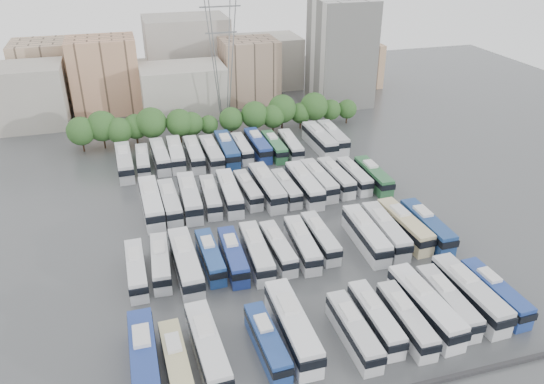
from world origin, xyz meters
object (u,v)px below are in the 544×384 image
object	(u,v)px
bus_r0_s0	(144,359)
bus_r2_s3	(190,197)
bus_r0_s12	(470,293)
bus_r3_s3	(176,154)
bus_r3_s1	(143,160)
bus_r1_s6	(278,247)
bus_r1_s5	(256,252)
bus_r2_s6	(248,189)
bus_r0_s8	(375,318)
bus_r3_s13	(333,137)
bus_r2_s10	(319,180)
bus_r2_s11	(336,177)
bus_r2_s2	(170,202)
bus_r3_s6	(227,149)
bus_r0_s2	(208,347)
bus_r1_s10	(366,234)
bus_r2_s7	(267,186)
bus_r0_s10	(425,305)
bus_r2_s8	(286,188)
apartment_tower	(341,53)
bus_r1_s7	(302,244)
bus_r1_s3	(210,256)
bus_r1_s11	(385,230)
bus_r1_s12	(404,225)
bus_r2_s5	(229,192)
bus_r0_s11	(447,301)
bus_r0_s5	(292,326)
bus_r2_s12	(354,175)
bus_r3_s0	(124,162)
bus_r0_s13	(495,292)
bus_r2_s13	(373,176)
bus_r3_s12	(319,139)
bus_r0_s9	(406,319)
bus_r3_s2	(160,156)
electricity_pylon	(222,44)
bus_r1_s2	(186,262)
bus_r0_s1	(176,362)
bus_r3_s8	(258,145)
bus_r1_s0	(136,269)
bus_r3_s9	(274,146)
bus_r1_s8	(320,237)
bus_r0_s4	(267,342)
bus_r3_s10	(291,145)

from	to	relation	value
bus_r0_s0	bus_r2_s3	distance (m)	36.47
bus_r0_s12	bus_r3_s3	size ratio (longest dim) A/B	1.06
bus_r3_s1	bus_r1_s6	bearing A→B (deg)	-64.26
bus_r1_s5	bus_r2_s6	xyz separation A→B (m)	(3.47, 19.33, -0.19)
bus_r0_s8	bus_r3_s13	distance (m)	56.97
bus_r2_s10	bus_r2_s11	distance (m)	3.40
bus_r2_s2	bus_r3_s6	bearing A→B (deg)	52.88
bus_r0_s2	bus_r1_s10	size ratio (longest dim) A/B	0.98
bus_r1_s6	bus_r2_s7	size ratio (longest dim) A/B	0.81
bus_r0_s10	bus_r2_s8	xyz separation A→B (m)	(-6.54, 35.05, -0.37)
apartment_tower	bus_r1_s7	xyz separation A→B (m)	(-32.16, -64.39, -11.20)
apartment_tower	bus_r0_s0	size ratio (longest dim) A/B	2.01
bus_r1_s3	bus_r2_s8	distance (m)	23.66
bus_r1_s11	bus_r1_s12	bearing A→B (deg)	10.00
bus_r2_s5	bus_r0_s11	bearing A→B (deg)	-58.94
bus_r1_s11	bus_r2_s10	distance (m)	19.27
bus_r0_s5	bus_r2_s12	distance (m)	42.18
bus_r3_s0	bus_r3_s13	world-z (taller)	bus_r3_s0
bus_r0_s13	bus_r2_s2	distance (m)	50.51
bus_r2_s13	bus_r3_s12	xyz separation A→B (m)	(-3.43, 18.58, 0.27)
bus_r0_s11	bus_r2_s11	size ratio (longest dim) A/B	0.98
bus_r2_s10	bus_r1_s11	bearing A→B (deg)	-81.69
bus_r0_s9	bus_r2_s3	bearing A→B (deg)	119.40
bus_r0_s5	bus_r0_s8	xyz separation A→B (m)	(9.92, -1.04, -0.35)
bus_r2_s7	bus_r3_s2	world-z (taller)	bus_r2_s7
bus_r2_s8	bus_r2_s5	bearing A→B (deg)	175.27
electricity_pylon	bus_r1_s2	size ratio (longest dim) A/B	2.51
bus_r1_s7	bus_r1_s5	bearing A→B (deg)	-174.78
bus_r1_s5	bus_r3_s6	xyz separation A→B (m)	(3.47, 36.96, 0.19)
bus_r2_s13	bus_r0_s1	bearing A→B (deg)	-138.12
bus_r0_s1	bus_r2_s11	bearing A→B (deg)	45.94
bus_r2_s7	bus_r3_s8	xyz separation A→B (m)	(3.31, 18.95, -0.14)
electricity_pylon	bus_r0_s12	size ratio (longest dim) A/B	2.55
bus_r0_s5	bus_r3_s13	distance (m)	59.66
bus_r1_s0	bus_r3_s9	world-z (taller)	bus_r3_s9
bus_r0_s8	bus_r2_s13	world-z (taller)	bus_r2_s13
bus_r3_s0	bus_r3_s1	size ratio (longest dim) A/B	1.18
bus_r0_s0	bus_r1_s8	size ratio (longest dim) A/B	1.16
electricity_pylon	bus_r2_s6	xyz separation A→B (m)	(-3.56, -37.38, -16.96)
bus_r1_s2	bus_r2_s11	bearing A→B (deg)	31.64
bus_r0_s0	bus_r1_s8	world-z (taller)	bus_r0_s0
bus_r1_s11	bus_r2_s7	bearing A→B (deg)	127.76
bus_r1_s5	bus_r2_s11	world-z (taller)	bus_r1_s5
bus_r2_s10	bus_r3_s0	xyz separation A→B (m)	(-33.02, 17.34, 0.12)
bus_r3_s0	bus_r2_s3	bearing A→B (deg)	-62.38
bus_r2_s13	bus_r3_s6	xyz separation A→B (m)	(-23.11, 18.96, 0.23)
bus_r3_s12	electricity_pylon	bearing A→B (deg)	127.73
bus_r0_s4	bus_r1_s2	world-z (taller)	bus_r1_s2
bus_r1_s7	bus_r3_s10	size ratio (longest dim) A/B	0.99
bus_r0_s13	bus_r1_s11	distance (m)	18.20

